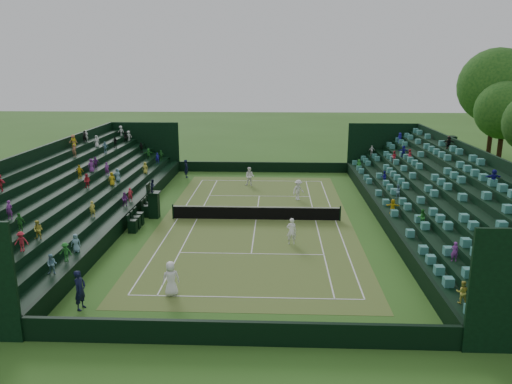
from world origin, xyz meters
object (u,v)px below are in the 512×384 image
umpire_chair (154,201)px  tennis_net (256,213)px  player_near_east (292,231)px  player_far_east (298,190)px  player_far_west (250,176)px  player_near_west (171,279)px

umpire_chair → tennis_net: bearing=-2.2°
player_near_east → player_far_east: (0.80, 10.08, 0.00)m
umpire_chair → player_far_west: umpire_chair is taller
player_near_east → player_far_west: bearing=-76.8°
umpire_chair → player_far_east: bearing=26.4°
tennis_net → player_far_west: player_far_west is taller
player_near_west → tennis_net: bearing=-128.0°
player_near_west → player_far_west: player_far_west is taller
umpire_chair → player_far_east: 11.50m
tennis_net → player_far_east: 6.23m
umpire_chair → player_far_west: 11.55m
player_near_west → player_near_east: (5.78, 7.07, -0.01)m
player_near_west → player_near_east: player_near_west is taller
tennis_net → umpire_chair: 7.21m
player_near_east → tennis_net: bearing=-63.1°
tennis_net → player_near_east: player_near_east is taller
umpire_chair → player_far_west: (6.20, 9.74, -0.34)m
player_far_west → player_far_east: player_far_west is taller
player_far_east → umpire_chair: bearing=167.4°
tennis_net → player_far_east: player_far_east is taller
player_far_west → umpire_chair: bearing=-111.3°
tennis_net → player_near_west: 12.27m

